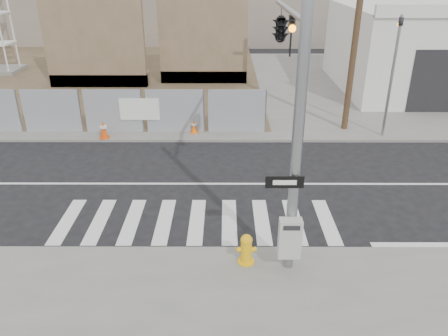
{
  "coord_description": "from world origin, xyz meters",
  "views": [
    {
      "loc": [
        0.87,
        -13.95,
        7.24
      ],
      "look_at": [
        0.84,
        -1.62,
        1.4
      ],
      "focal_mm": 35.0,
      "sensor_mm": 36.0,
      "label": 1
    }
  ],
  "objects_px": {
    "auto_shop": "(443,48)",
    "fire_hydrant": "(246,249)",
    "signal_pole": "(285,62)",
    "traffic_cone_d": "(194,126)",
    "traffic_cone_c": "(104,130)"
  },
  "relations": [
    {
      "from": "signal_pole",
      "to": "traffic_cone_d",
      "type": "xyz_separation_m",
      "value": [
        -3.04,
        6.93,
        -4.36
      ]
    },
    {
      "from": "auto_shop",
      "to": "traffic_cone_d",
      "type": "xyz_separation_m",
      "value": [
        -14.55,
        -8.08,
        -2.11
      ]
    },
    {
      "from": "auto_shop",
      "to": "fire_hydrant",
      "type": "relative_size",
      "value": 14.26
    },
    {
      "from": "auto_shop",
      "to": "fire_hydrant",
      "type": "height_order",
      "value": "auto_shop"
    },
    {
      "from": "signal_pole",
      "to": "traffic_cone_d",
      "type": "relative_size",
      "value": 11.26
    },
    {
      "from": "signal_pole",
      "to": "fire_hydrant",
      "type": "distance_m",
      "value": 5.11
    },
    {
      "from": "auto_shop",
      "to": "traffic_cone_d",
      "type": "height_order",
      "value": "auto_shop"
    },
    {
      "from": "traffic_cone_c",
      "to": "traffic_cone_d",
      "type": "relative_size",
      "value": 1.29
    },
    {
      "from": "auto_shop",
      "to": "traffic_cone_d",
      "type": "relative_size",
      "value": 19.31
    },
    {
      "from": "auto_shop",
      "to": "fire_hydrant",
      "type": "bearing_deg",
      "value": -125.5
    },
    {
      "from": "signal_pole",
      "to": "traffic_cone_c",
      "type": "xyz_separation_m",
      "value": [
        -7.01,
        6.27,
        -4.27
      ]
    },
    {
      "from": "signal_pole",
      "to": "traffic_cone_c",
      "type": "relative_size",
      "value": 8.76
    },
    {
      "from": "fire_hydrant",
      "to": "auto_shop",
      "type": "bearing_deg",
      "value": 32.58
    },
    {
      "from": "traffic_cone_c",
      "to": "signal_pole",
      "type": "bearing_deg",
      "value": -41.77
    },
    {
      "from": "traffic_cone_d",
      "to": "signal_pole",
      "type": "bearing_deg",
      "value": -66.27
    }
  ]
}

